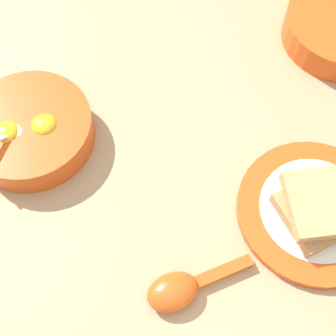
{
  "coord_description": "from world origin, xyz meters",
  "views": [
    {
      "loc": [
        -0.18,
        0.27,
        0.57
      ],
      "look_at": [
        0.06,
        0.12,
        0.02
      ],
      "focal_mm": 50.0,
      "sensor_mm": 36.0,
      "label": 1
    }
  ],
  "objects_px": {
    "egg_bowl": "(30,130)",
    "toast_plate": "(315,211)",
    "toast_sandwich": "(321,207)",
    "soup_spoon": "(180,289)"
  },
  "relations": [
    {
      "from": "egg_bowl",
      "to": "toast_plate",
      "type": "bearing_deg",
      "value": -138.73
    },
    {
      "from": "egg_bowl",
      "to": "toast_sandwich",
      "type": "distance_m",
      "value": 0.4
    },
    {
      "from": "toast_plate",
      "to": "soup_spoon",
      "type": "xyz_separation_m",
      "value": [
        0.01,
        0.2,
        0.01
      ]
    },
    {
      "from": "egg_bowl",
      "to": "soup_spoon",
      "type": "relative_size",
      "value": 1.25
    },
    {
      "from": "egg_bowl",
      "to": "toast_plate",
      "type": "xyz_separation_m",
      "value": [
        -0.3,
        -0.26,
        -0.02
      ]
    },
    {
      "from": "toast_plate",
      "to": "soup_spoon",
      "type": "height_order",
      "value": "soup_spoon"
    },
    {
      "from": "toast_sandwich",
      "to": "soup_spoon",
      "type": "bearing_deg",
      "value": 86.65
    },
    {
      "from": "egg_bowl",
      "to": "soup_spoon",
      "type": "bearing_deg",
      "value": -168.58
    },
    {
      "from": "toast_plate",
      "to": "soup_spoon",
      "type": "relative_size",
      "value": 1.45
    },
    {
      "from": "egg_bowl",
      "to": "toast_sandwich",
      "type": "height_order",
      "value": "egg_bowl"
    }
  ]
}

